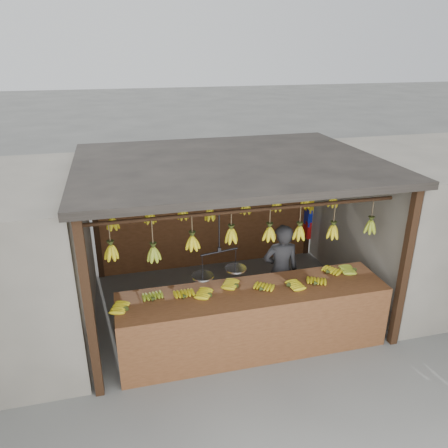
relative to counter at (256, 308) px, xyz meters
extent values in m
plane|color=#5B5B57|center=(-0.05, 1.23, -0.71)|extent=(80.00, 80.00, 0.00)
cube|color=black|center=(-2.05, -0.27, 0.44)|extent=(0.10, 0.10, 2.30)
cube|color=black|center=(1.95, -0.27, 0.44)|extent=(0.10, 0.10, 2.30)
cube|color=black|center=(-2.05, 2.73, 0.44)|extent=(0.10, 0.10, 2.30)
cube|color=black|center=(1.95, 2.73, 0.44)|extent=(0.10, 0.10, 2.30)
cube|color=black|center=(-0.05, 1.23, 1.64)|extent=(4.30, 3.30, 0.10)
cylinder|color=black|center=(-0.05, 0.23, 1.29)|extent=(4.00, 0.05, 0.05)
cylinder|color=black|center=(-0.05, 1.23, 1.29)|extent=(4.00, 0.05, 0.05)
cylinder|color=black|center=(-0.05, 2.23, 1.29)|extent=(4.00, 0.05, 0.05)
cube|color=brown|center=(-0.05, 2.73, 0.19)|extent=(4.00, 0.06, 1.80)
cube|color=slate|center=(3.55, 1.23, 0.44)|extent=(3.00, 3.00, 2.30)
cube|color=brown|center=(0.00, 0.13, 0.15)|extent=(3.60, 0.80, 0.08)
cube|color=brown|center=(0.00, -0.27, -0.26)|extent=(3.60, 0.04, 0.90)
cube|color=black|center=(-1.70, -0.22, -0.30)|extent=(0.07, 0.07, 0.82)
cube|color=black|center=(1.71, -0.22, -0.30)|extent=(0.07, 0.07, 0.82)
cube|color=black|center=(-1.70, 0.48, -0.30)|extent=(0.07, 0.07, 0.82)
cube|color=black|center=(1.71, 0.48, -0.30)|extent=(0.07, 0.07, 0.82)
ellipsoid|color=gold|center=(-1.65, 0.07, 0.22)|extent=(0.29, 0.25, 0.06)
ellipsoid|color=#92A523|center=(-1.30, 0.19, 0.22)|extent=(0.21, 0.26, 0.06)
ellipsoid|color=gold|center=(-0.91, 0.15, 0.22)|extent=(0.19, 0.24, 0.06)
ellipsoid|color=gold|center=(-0.59, 0.12, 0.22)|extent=(0.30, 0.28, 0.06)
ellipsoid|color=gold|center=(-0.19, 0.27, 0.22)|extent=(0.30, 0.28, 0.06)
ellipsoid|color=gold|center=(0.10, 0.07, 0.22)|extent=(0.28, 0.30, 0.06)
ellipsoid|color=gold|center=(0.48, 0.06, 0.22)|extent=(0.26, 0.21, 0.06)
ellipsoid|color=gold|center=(0.85, 0.04, 0.22)|extent=(0.27, 0.30, 0.06)
ellipsoid|color=gold|center=(1.16, 0.28, 0.22)|extent=(0.30, 0.29, 0.06)
ellipsoid|color=#92A523|center=(1.55, 0.28, 0.22)|extent=(0.27, 0.22, 0.06)
ellipsoid|color=gold|center=(-1.76, 0.21, 0.91)|extent=(0.16, 0.16, 0.28)
ellipsoid|color=#92A523|center=(-1.27, 0.18, 0.85)|extent=(0.16, 0.16, 0.28)
ellipsoid|color=gold|center=(-0.79, 0.20, 0.94)|extent=(0.16, 0.16, 0.28)
ellipsoid|color=gold|center=(-0.28, 0.25, 0.96)|extent=(0.16, 0.16, 0.28)
ellipsoid|color=gold|center=(0.21, 0.19, 0.96)|extent=(0.16, 0.16, 0.28)
ellipsoid|color=gold|center=(0.63, 0.20, 0.92)|extent=(0.16, 0.16, 0.28)
ellipsoid|color=gold|center=(1.12, 0.23, 0.87)|extent=(0.16, 0.16, 0.28)
ellipsoid|color=#92A523|center=(1.68, 0.22, 0.89)|extent=(0.16, 0.16, 0.28)
ellipsoid|color=gold|center=(-1.73, 1.23, 0.88)|extent=(0.16, 0.16, 0.28)
ellipsoid|color=gold|center=(-1.22, 1.20, 0.94)|extent=(0.16, 0.16, 0.28)
ellipsoid|color=gold|center=(-0.74, 1.25, 0.93)|extent=(0.16, 0.16, 0.28)
ellipsoid|color=gold|center=(-0.34, 1.23, 0.89)|extent=(0.16, 0.16, 0.28)
ellipsoid|color=gold|center=(0.21, 1.22, 0.95)|extent=(0.16, 0.16, 0.28)
ellipsoid|color=gold|center=(0.69, 1.19, 0.96)|extent=(0.16, 0.16, 0.28)
ellipsoid|color=gold|center=(1.19, 1.26, 0.94)|extent=(0.16, 0.16, 0.28)
ellipsoid|color=gold|center=(1.65, 1.25, 0.91)|extent=(0.16, 0.16, 0.28)
ellipsoid|color=gold|center=(-1.72, 2.24, 0.92)|extent=(0.16, 0.16, 0.28)
ellipsoid|color=gold|center=(-1.25, 2.18, 0.92)|extent=(0.16, 0.16, 0.28)
ellipsoid|color=gold|center=(-0.76, 2.20, 0.89)|extent=(0.16, 0.16, 0.28)
ellipsoid|color=gold|center=(-0.32, 2.24, 0.86)|extent=(0.16, 0.16, 0.28)
ellipsoid|color=gold|center=(0.21, 2.26, 0.87)|extent=(0.16, 0.16, 0.28)
ellipsoid|color=#92A523|center=(0.69, 2.26, 0.89)|extent=(0.16, 0.16, 0.28)
ellipsoid|color=gold|center=(1.21, 2.18, 0.87)|extent=(0.16, 0.16, 0.28)
ellipsoid|color=gold|center=(1.64, 2.19, 0.89)|extent=(0.16, 0.16, 0.28)
cylinder|color=black|center=(-0.44, 0.23, 1.02)|extent=(0.02, 0.02, 0.53)
cylinder|color=black|center=(-0.44, 0.23, 0.76)|extent=(0.51, 0.12, 0.02)
cylinder|color=silver|center=(-0.67, 0.18, 0.46)|extent=(0.28, 0.28, 0.02)
cylinder|color=silver|center=(-0.21, 0.27, 0.46)|extent=(0.28, 0.28, 0.02)
imported|color=#262628|center=(0.64, 0.80, 0.04)|extent=(0.58, 0.41, 1.51)
cube|color=#199926|center=(1.89, 2.58, 0.70)|extent=(0.08, 0.26, 0.34)
cube|color=yellow|center=(1.89, 2.58, 0.41)|extent=(0.08, 0.26, 0.34)
cube|color=#1426BF|center=(1.89, 2.58, 0.13)|extent=(0.08, 0.26, 0.34)
cube|color=red|center=(1.89, 2.58, -0.12)|extent=(0.08, 0.26, 0.34)
camera|label=1|loc=(-1.61, -4.62, 3.18)|focal=35.00mm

